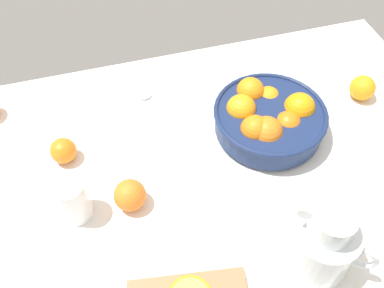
{
  "coord_description": "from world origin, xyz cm",
  "views": [
    {
      "loc": [
        -17.11,
        -59.71,
        86.0
      ],
      "look_at": [
        0.7,
        2.21,
        6.84
      ],
      "focal_mm": 39.92,
      "sensor_mm": 36.0,
      "label": 1
    }
  ],
  "objects_px": {
    "juice_pitcher": "(321,246)",
    "loose_orange_1": "(362,88)",
    "loose_orange_2": "(63,151)",
    "loose_orange_0": "(130,195)",
    "spoon": "(138,101)",
    "fruit_bowl": "(269,118)",
    "juice_glass": "(73,201)"
  },
  "relations": [
    {
      "from": "juice_pitcher",
      "to": "loose_orange_1",
      "type": "distance_m",
      "value": 0.54
    },
    {
      "from": "loose_orange_2",
      "to": "loose_orange_1",
      "type": "bearing_deg",
      "value": -0.47
    },
    {
      "from": "juice_pitcher",
      "to": "loose_orange_0",
      "type": "relative_size",
      "value": 2.58
    },
    {
      "from": "loose_orange_1",
      "to": "spoon",
      "type": "bearing_deg",
      "value": 165.83
    },
    {
      "from": "juice_pitcher",
      "to": "spoon",
      "type": "distance_m",
      "value": 0.63
    },
    {
      "from": "fruit_bowl",
      "to": "juice_glass",
      "type": "xyz_separation_m",
      "value": [
        -0.51,
        -0.11,
        0.0
      ]
    },
    {
      "from": "juice_glass",
      "to": "loose_orange_0",
      "type": "relative_size",
      "value": 1.53
    },
    {
      "from": "juice_pitcher",
      "to": "loose_orange_0",
      "type": "bearing_deg",
      "value": 144.85
    },
    {
      "from": "loose_orange_0",
      "to": "loose_orange_1",
      "type": "bearing_deg",
      "value": 13.78
    },
    {
      "from": "fruit_bowl",
      "to": "loose_orange_2",
      "type": "height_order",
      "value": "fruit_bowl"
    },
    {
      "from": "juice_pitcher",
      "to": "loose_orange_1",
      "type": "xyz_separation_m",
      "value": [
        0.35,
        0.41,
        -0.03
      ]
    },
    {
      "from": "fruit_bowl",
      "to": "loose_orange_0",
      "type": "height_order",
      "value": "fruit_bowl"
    },
    {
      "from": "loose_orange_0",
      "to": "loose_orange_2",
      "type": "distance_m",
      "value": 0.22
    },
    {
      "from": "juice_pitcher",
      "to": "loose_orange_2",
      "type": "distance_m",
      "value": 0.64
    },
    {
      "from": "fruit_bowl",
      "to": "loose_orange_0",
      "type": "bearing_deg",
      "value": -162.35
    },
    {
      "from": "loose_orange_2",
      "to": "juice_pitcher",
      "type": "bearing_deg",
      "value": -41.17
    },
    {
      "from": "loose_orange_0",
      "to": "loose_orange_1",
      "type": "xyz_separation_m",
      "value": [
        0.69,
        0.17,
        -0.0
      ]
    },
    {
      "from": "loose_orange_0",
      "to": "spoon",
      "type": "bearing_deg",
      "value": 76.11
    },
    {
      "from": "juice_pitcher",
      "to": "loose_orange_0",
      "type": "distance_m",
      "value": 0.42
    },
    {
      "from": "loose_orange_0",
      "to": "loose_orange_2",
      "type": "bearing_deg",
      "value": 127.27
    },
    {
      "from": "spoon",
      "to": "loose_orange_1",
      "type": "bearing_deg",
      "value": -14.17
    },
    {
      "from": "fruit_bowl",
      "to": "juice_glass",
      "type": "distance_m",
      "value": 0.52
    },
    {
      "from": "fruit_bowl",
      "to": "juice_pitcher",
      "type": "relative_size",
      "value": 1.51
    },
    {
      "from": "juice_pitcher",
      "to": "juice_glass",
      "type": "relative_size",
      "value": 1.69
    },
    {
      "from": "loose_orange_2",
      "to": "spoon",
      "type": "bearing_deg",
      "value": 34.57
    },
    {
      "from": "juice_glass",
      "to": "juice_pitcher",
      "type": "bearing_deg",
      "value": -28.54
    },
    {
      "from": "juice_glass",
      "to": "fruit_bowl",
      "type": "bearing_deg",
      "value": 12.29
    },
    {
      "from": "loose_orange_1",
      "to": "loose_orange_2",
      "type": "distance_m",
      "value": 0.83
    },
    {
      "from": "spoon",
      "to": "fruit_bowl",
      "type": "bearing_deg",
      "value": -33.11
    },
    {
      "from": "loose_orange_0",
      "to": "fruit_bowl",
      "type": "bearing_deg",
      "value": 17.65
    },
    {
      "from": "loose_orange_1",
      "to": "spoon",
      "type": "distance_m",
      "value": 0.63
    },
    {
      "from": "loose_orange_0",
      "to": "loose_orange_1",
      "type": "height_order",
      "value": "loose_orange_0"
    }
  ]
}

